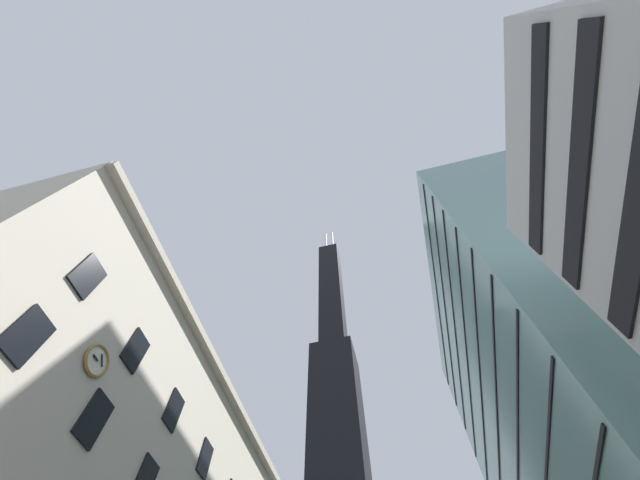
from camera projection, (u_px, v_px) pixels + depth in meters
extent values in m
cube|color=black|center=(27.00, 335.00, 14.33)|extent=(0.14, 1.40, 2.20)
cube|color=black|center=(94.00, 418.00, 16.58)|extent=(0.14, 1.40, 2.20)
cube|color=black|center=(88.00, 276.00, 18.05)|extent=(0.14, 1.40, 2.20)
cube|color=black|center=(135.00, 350.00, 20.30)|extent=(0.14, 1.40, 2.20)
cube|color=black|center=(174.00, 410.00, 22.54)|extent=(0.14, 1.40, 2.20)
cube|color=black|center=(205.00, 459.00, 24.79)|extent=(0.14, 1.40, 2.20)
torus|color=olive|center=(97.00, 361.00, 17.39)|extent=(0.14, 1.55, 1.55)
cylinder|color=silver|center=(96.00, 361.00, 17.39)|extent=(0.05, 1.34, 1.34)
cube|color=black|center=(96.00, 358.00, 17.30)|extent=(0.03, 0.40, 0.10)
cube|color=black|center=(102.00, 360.00, 17.65)|extent=(0.03, 0.47, 0.46)
cube|color=black|center=(338.00, 431.00, 116.52)|extent=(16.22, 16.22, 64.78)
cube|color=black|center=(331.00, 294.00, 181.13)|extent=(10.42, 10.42, 80.98)
cylinder|color=silver|center=(326.00, 243.00, 228.78)|extent=(1.20, 1.20, 26.01)
cylinder|color=silver|center=(332.00, 242.00, 228.32)|extent=(1.20, 1.20, 26.01)
cube|color=black|center=(640.00, 201.00, 11.33)|extent=(0.16, 10.34, 1.10)
cube|color=black|center=(579.00, 172.00, 13.99)|extent=(0.16, 10.34, 1.10)
cube|color=black|center=(538.00, 152.00, 16.65)|extent=(0.16, 10.34, 1.10)
cube|color=gray|center=(606.00, 413.00, 33.47)|extent=(18.94, 36.07, 47.63)
cube|color=black|center=(518.00, 471.00, 31.15)|extent=(0.12, 35.07, 0.24)
cube|color=black|center=(498.00, 428.00, 34.70)|extent=(0.12, 35.07, 0.24)
cube|color=black|center=(481.00, 393.00, 38.24)|extent=(0.12, 35.07, 0.24)
cube|color=black|center=(468.00, 363.00, 41.79)|extent=(0.12, 35.07, 0.24)
cube|color=black|center=(456.00, 339.00, 45.33)|extent=(0.12, 35.07, 0.24)
cube|color=black|center=(446.00, 317.00, 48.88)|extent=(0.12, 35.07, 0.24)
cube|color=black|center=(438.00, 299.00, 52.43)|extent=(0.12, 35.07, 0.24)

